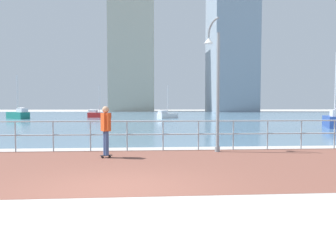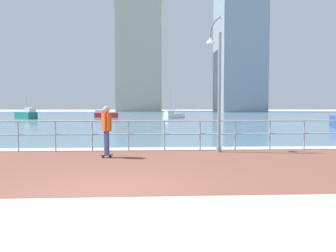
% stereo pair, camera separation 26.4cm
% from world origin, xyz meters
% --- Properties ---
extents(ground, '(220.00, 220.00, 0.00)m').
position_xyz_m(ground, '(0.00, 40.00, 0.00)').
color(ground, '#ADAAA5').
extents(brick_paving, '(28.00, 6.81, 0.01)m').
position_xyz_m(brick_paving, '(0.00, 2.79, 0.00)').
color(brick_paving, brown).
rests_on(brick_paving, ground).
extents(harbor_water, '(180.00, 88.00, 0.00)m').
position_xyz_m(harbor_water, '(0.00, 51.19, 0.00)').
color(harbor_water, slate).
rests_on(harbor_water, ground).
extents(waterfront_railing, '(25.25, 0.06, 1.18)m').
position_xyz_m(waterfront_railing, '(-0.00, 6.19, 0.81)').
color(waterfront_railing, '#9EADB7').
rests_on(waterfront_railing, ground).
extents(lamppost, '(0.55, 0.75, 5.05)m').
position_xyz_m(lamppost, '(3.34, 5.74, 2.79)').
color(lamppost, gray).
rests_on(lamppost, ground).
extents(skateboarder, '(0.41, 0.54, 1.73)m').
position_xyz_m(skateboarder, '(-0.63, 4.41, 1.04)').
color(skateboarder, black).
rests_on(skateboarder, ground).
extents(sailboat_blue, '(3.12, 2.88, 4.57)m').
position_xyz_m(sailboat_blue, '(4.17, 40.18, 0.44)').
color(sailboat_blue, white).
rests_on(sailboat_blue, ground).
extents(sailboat_navy, '(3.51, 2.01, 4.71)m').
position_xyz_m(sailboat_navy, '(-5.66, 43.64, 0.45)').
color(sailboat_navy, '#B21E1E').
rests_on(sailboat_navy, ground).
extents(sailboat_ivory, '(3.86, 3.86, 5.85)m').
position_xyz_m(sailboat_ivory, '(-15.84, 40.01, 0.56)').
color(sailboat_ivory, '#197266').
rests_on(sailboat_ivory, ground).
extents(tower_concrete, '(13.81, 14.34, 42.17)m').
position_xyz_m(tower_concrete, '(-2.37, 102.54, 20.25)').
color(tower_concrete, '#B2AD99').
rests_on(tower_concrete, ground).
extents(tower_slate, '(12.34, 15.89, 39.76)m').
position_xyz_m(tower_slate, '(27.04, 92.07, 19.05)').
color(tower_slate, '#8493A3').
rests_on(tower_slate, ground).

